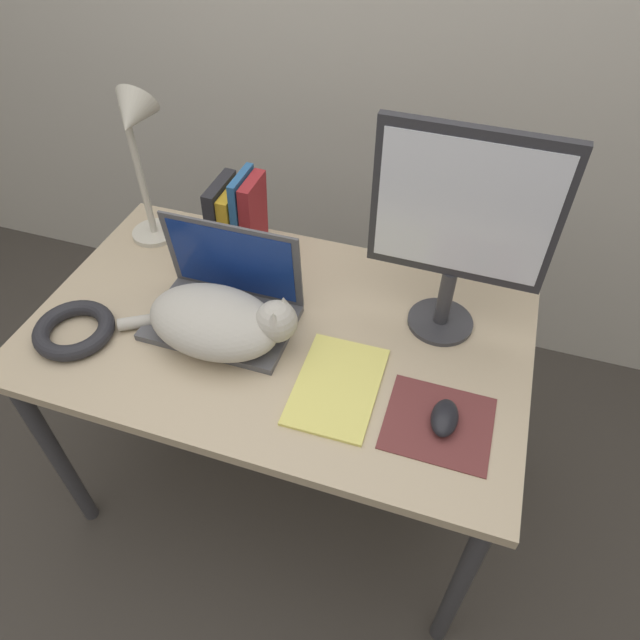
{
  "coord_description": "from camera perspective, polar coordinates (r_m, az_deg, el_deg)",
  "views": [
    {
      "loc": [
        0.41,
        -0.53,
        1.77
      ],
      "look_at": [
        0.12,
        0.34,
        0.84
      ],
      "focal_mm": 32.0,
      "sensor_mm": 36.0,
      "label": 1
    }
  ],
  "objects": [
    {
      "name": "ground_plane",
      "position": [
        1.89,
        -7.42,
        -24.78
      ],
      "size": [
        12.0,
        12.0,
        0.0
      ],
      "primitive_type": "plane",
      "color": "#3D3833"
    },
    {
      "name": "cat",
      "position": [
        1.37,
        -10.03,
        -0.13
      ],
      "size": [
        0.46,
        0.24,
        0.15
      ],
      "color": "#B2ADA3",
      "rests_on": "desk"
    },
    {
      "name": "laptop",
      "position": [
        1.44,
        -9.5,
        1.65
      ],
      "size": [
        0.36,
        0.23,
        0.24
      ],
      "color": "#4C4C51",
      "rests_on": "desk"
    },
    {
      "name": "desk_lamp",
      "position": [
        1.58,
        -17.85,
        16.46
      ],
      "size": [
        0.17,
        0.17,
        0.47
      ],
      "color": "beige",
      "rests_on": "desk"
    },
    {
      "name": "computer_mouse",
      "position": [
        1.26,
        12.35,
        -9.53
      ],
      "size": [
        0.06,
        0.1,
        0.04
      ],
      "color": "black",
      "rests_on": "mousepad"
    },
    {
      "name": "book_row",
      "position": [
        1.62,
        -8.28,
        10.17
      ],
      "size": [
        0.14,
        0.15,
        0.25
      ],
      "color": "#232328",
      "rests_on": "desk"
    },
    {
      "name": "mousepad",
      "position": [
        1.27,
        11.75,
        -10.05
      ],
      "size": [
        0.23,
        0.21,
        0.0
      ],
      "color": "brown",
      "rests_on": "desk"
    },
    {
      "name": "notepad",
      "position": [
        1.3,
        1.72,
        -6.58
      ],
      "size": [
        0.19,
        0.28,
        0.01
      ],
      "color": "#E5DB6B",
      "rests_on": "desk"
    },
    {
      "name": "cable_coil",
      "position": [
        1.52,
        -23.38,
        -0.9
      ],
      "size": [
        0.2,
        0.2,
        0.04
      ],
      "color": "#232328",
      "rests_on": "desk"
    },
    {
      "name": "desk",
      "position": [
        1.49,
        -4.01,
        -2.81
      ],
      "size": [
        1.23,
        0.75,
        0.74
      ],
      "color": "tan",
      "rests_on": "ground_plane"
    },
    {
      "name": "external_monitor",
      "position": [
        1.27,
        13.91,
        9.3
      ],
      "size": [
        0.4,
        0.16,
        0.53
      ],
      "color": "#333338",
      "rests_on": "desk"
    }
  ]
}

